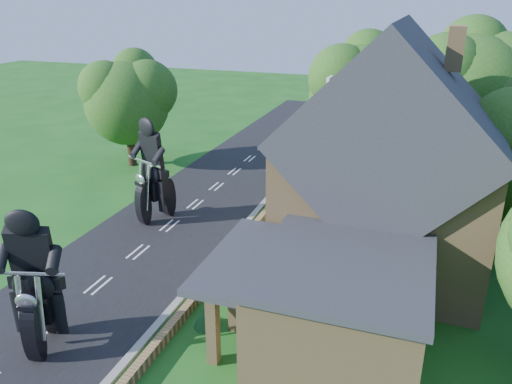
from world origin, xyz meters
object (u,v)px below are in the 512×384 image
(garden_wall, at_px, (241,244))
(house, at_px, (387,168))
(motorcycle_lead, at_px, (45,327))
(motorcycle_follow, at_px, (156,205))
(annex, at_px, (337,306))

(garden_wall, xyz_separation_m, house, (6.19, 1.00, 4.14))
(motorcycle_lead, bearing_deg, motorcycle_follow, -96.57)
(garden_wall, relative_size, house, 2.15)
(garden_wall, distance_m, annex, 8.19)
(garden_wall, bearing_deg, motorcycle_lead, -112.22)
(house, bearing_deg, annex, -95.24)
(house, bearing_deg, motorcycle_follow, 177.67)
(annex, height_order, motorcycle_lead, annex)
(garden_wall, distance_m, house, 7.52)
(garden_wall, height_order, motorcycle_follow, motorcycle_follow)
(garden_wall, xyz_separation_m, motorcycle_follow, (-5.30, 1.47, 0.62))
(garden_wall, distance_m, motorcycle_lead, 9.49)
(garden_wall, bearing_deg, annex, -46.16)
(annex, relative_size, motorcycle_lead, 4.30)
(house, bearing_deg, motorcycle_lead, -135.02)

